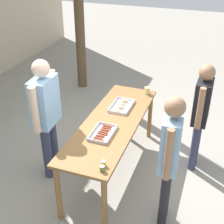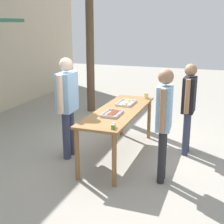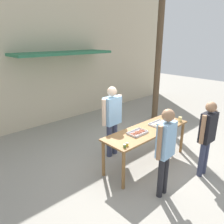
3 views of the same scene
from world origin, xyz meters
TOP-DOWN VIEW (x-y plane):
  - ground_plane at (0.00, 0.00)m, footprint 24.00×24.00m
  - building_facade_back at (0.00, 3.98)m, footprint 12.00×1.11m
  - serving_table at (0.00, 0.00)m, footprint 2.29×0.73m
  - food_tray_sausages at (-0.34, 0.00)m, footprint 0.43×0.27m
  - food_tray_buns at (0.44, 0.00)m, footprint 0.46×0.29m
  - condiment_jar_mustard at (-1.01, -0.26)m, footprint 0.06×0.06m
  - condiment_jar_ketchup at (-0.93, -0.24)m, footprint 0.06×0.06m
  - beer_cup at (1.00, -0.24)m, footprint 0.09×0.09m
  - person_server_behind_table at (-0.33, 0.83)m, footprint 0.64×0.27m
  - person_customer_holding_hotdog at (-0.65, -0.92)m, footprint 0.53×0.23m
  - person_customer_with_cup at (0.54, -1.13)m, footprint 0.55×0.22m
  - utility_pole at (2.63, 1.70)m, footprint 1.10×0.21m

SIDE VIEW (x-z plane):
  - ground_plane at x=0.00m, z-range 0.00..0.00m
  - serving_table at x=0.00m, z-range 0.33..1.20m
  - food_tray_sausages at x=-0.34m, z-range 0.86..0.91m
  - food_tray_buns at x=0.44m, z-range 0.86..0.92m
  - condiment_jar_mustard at x=-1.01m, z-range 0.87..0.94m
  - condiment_jar_ketchup at x=-0.93m, z-range 0.87..0.94m
  - beer_cup at x=1.00m, z-range 0.87..0.99m
  - person_customer_with_cup at x=0.54m, z-range 0.17..1.83m
  - person_customer_holding_hotdog at x=-0.65m, z-range 0.18..1.91m
  - person_server_behind_table at x=-0.33m, z-range 0.17..1.95m
  - building_facade_back at x=0.00m, z-range 0.01..4.51m
  - utility_pole at x=2.63m, z-range 0.09..6.31m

